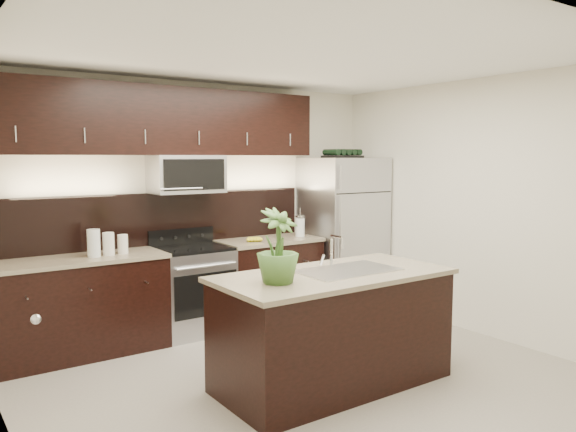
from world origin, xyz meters
name	(u,v)px	position (x,y,z in m)	size (l,w,h in m)	color
ground	(306,378)	(0.00, 0.00, 0.00)	(4.50, 4.50, 0.00)	gray
room_walls	(299,180)	(-0.11, -0.04, 1.70)	(4.52, 4.02, 2.71)	beige
counter_run	(175,292)	(-0.46, 1.69, 0.47)	(3.51, 0.65, 0.94)	black
upper_fixtures	(168,132)	(-0.43, 1.84, 2.14)	(3.49, 0.40, 1.66)	black
island	(333,328)	(0.10, -0.23, 0.47)	(1.96, 0.96, 0.94)	black
sink_faucet	(346,268)	(0.25, -0.22, 0.96)	(0.84, 0.50, 0.28)	silver
refrigerator	(342,233)	(1.77, 1.63, 0.94)	(0.90, 0.81, 1.87)	#B2B2B7
wine_rack	(342,154)	(1.77, 1.63, 1.92)	(0.46, 0.29, 0.11)	black
plant	(278,246)	(-0.48, -0.28, 1.22)	(0.31, 0.31, 0.56)	#3B6126
canisters	(105,244)	(-1.18, 1.65, 1.06)	(0.39, 0.13, 0.26)	silver
french_press	(300,226)	(1.13, 1.64, 1.06)	(0.11, 0.11, 0.33)	silver
bananas	(250,239)	(0.41, 1.61, 0.97)	(0.19, 0.14, 0.06)	gold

